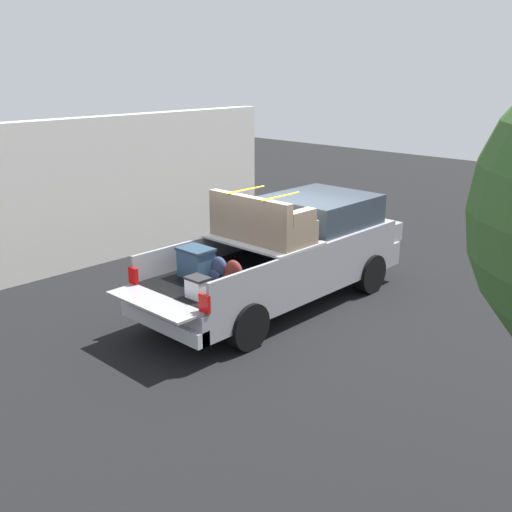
% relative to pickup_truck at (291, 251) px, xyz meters
% --- Properties ---
extents(ground_plane, '(40.00, 40.00, 0.00)m').
position_rel_pickup_truck_xyz_m(ground_plane, '(-0.37, -0.00, -0.97)').
color(ground_plane, black).
extents(pickup_truck, '(6.05, 2.06, 2.23)m').
position_rel_pickup_truck_xyz_m(pickup_truck, '(0.00, 0.00, 0.00)').
color(pickup_truck, gray).
rests_on(pickup_truck, ground_plane).
extents(building_facade, '(10.17, 0.36, 3.29)m').
position_rel_pickup_truck_xyz_m(building_facade, '(-1.30, 4.75, 0.67)').
color(building_facade, silver).
rests_on(building_facade, ground_plane).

